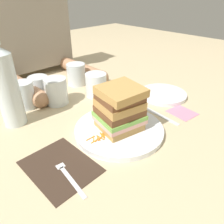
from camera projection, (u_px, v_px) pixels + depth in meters
ground_plane at (117, 133)px, 0.63m from camera, size 3.00×3.00×0.00m
main_plate at (119, 130)px, 0.63m from camera, size 0.26×0.26×0.02m
sandwich at (120, 109)px, 0.59m from camera, size 0.14×0.13×0.13m
carrot_shred_0 at (103, 135)px, 0.59m from camera, size 0.01×0.02×0.00m
carrot_shred_1 at (100, 138)px, 0.58m from camera, size 0.00×0.03×0.00m
carrot_shred_2 at (96, 139)px, 0.58m from camera, size 0.02×0.01×0.00m
carrot_shred_3 at (94, 140)px, 0.57m from camera, size 0.03×0.00×0.00m
carrot_shred_4 at (101, 135)px, 0.59m from camera, size 0.01×0.02×0.00m
carrot_shred_5 at (94, 139)px, 0.58m from camera, size 0.02×0.02×0.00m
carrot_shred_6 at (103, 136)px, 0.59m from camera, size 0.01×0.02×0.00m
carrot_shred_7 at (100, 137)px, 0.59m from camera, size 0.03×0.01×0.00m
carrot_shred_8 at (98, 138)px, 0.58m from camera, size 0.01×0.02×0.00m
carrot_shred_9 at (90, 138)px, 0.58m from camera, size 0.03×0.00×0.00m
carrot_shred_10 at (145, 118)px, 0.67m from camera, size 0.02×0.01×0.00m
carrot_shred_11 at (137, 123)px, 0.64m from camera, size 0.03×0.01×0.00m
carrot_shred_12 at (142, 119)px, 0.67m from camera, size 0.02×0.01×0.00m
carrot_shred_13 at (136, 123)px, 0.64m from camera, size 0.02×0.02×0.00m
carrot_shred_14 at (139, 122)px, 0.65m from camera, size 0.02×0.01×0.00m
carrot_shred_15 at (132, 119)px, 0.66m from camera, size 0.02×0.01×0.00m
carrot_shred_16 at (134, 121)px, 0.65m from camera, size 0.01×0.02×0.00m
carrot_shred_17 at (144, 118)px, 0.67m from camera, size 0.02×0.02×0.00m
carrot_shred_18 at (137, 117)px, 0.68m from camera, size 0.02×0.02×0.00m
carrot_shred_19 at (143, 116)px, 0.68m from camera, size 0.02×0.03×0.00m
napkin_dark at (61, 167)px, 0.51m from camera, size 0.14×0.18×0.00m
fork at (65, 172)px, 0.49m from camera, size 0.03×0.17×0.00m
knife at (156, 113)px, 0.73m from camera, size 0.03×0.20×0.00m
juice_glass at (96, 86)px, 0.82m from camera, size 0.08×0.08×0.09m
water_bottle at (6, 86)px, 0.61m from camera, size 0.07×0.07×0.28m
empty_tumbler_0 at (56, 91)px, 0.77m from camera, size 0.08×0.08×0.10m
empty_tumbler_1 at (76, 74)px, 0.92m from camera, size 0.08×0.08×0.09m
empty_tumbler_2 at (25, 95)px, 0.74m from camera, size 0.07×0.07×0.10m
empty_tumbler_3 at (39, 86)px, 0.82m from camera, size 0.07×0.07×0.08m
side_plate at (163, 94)px, 0.84m from camera, size 0.18×0.18×0.01m
napkin_pink at (182, 112)px, 0.73m from camera, size 0.09×0.09×0.00m
diner_across at (26, 20)px, 0.93m from camera, size 0.39×0.47×0.56m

